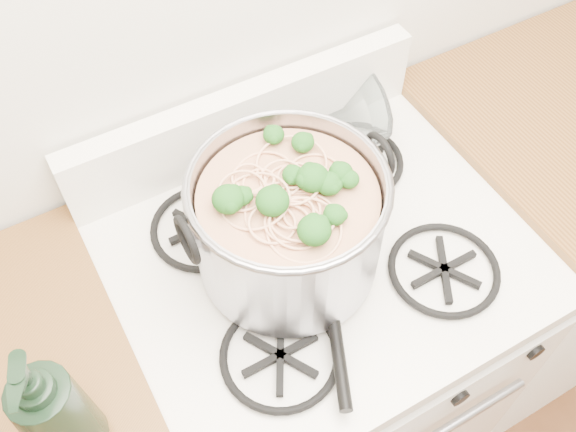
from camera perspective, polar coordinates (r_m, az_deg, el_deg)
The scene contains 5 objects.
gas_range at distance 1.61m, azimuth 2.31°, elevation -12.37°, with size 0.76×0.66×0.92m.
stock_pot at distance 1.08m, azimuth 0.00°, elevation -0.69°, with size 0.36×0.33×0.22m.
spatula at distance 1.14m, azimuth 3.46°, elevation -4.81°, with size 0.29×0.31×0.02m, color black, non-canonical shape.
glass_bowl at distance 1.36m, azimuth 2.01°, elevation 8.38°, with size 0.12×0.12×0.03m, color white.
bottle at distance 0.95m, azimuth -20.37°, elevation -15.75°, with size 0.11×0.11×0.27m, color black.
Camera 1 is at (-0.38, 0.72, 1.90)m, focal length 40.00 mm.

